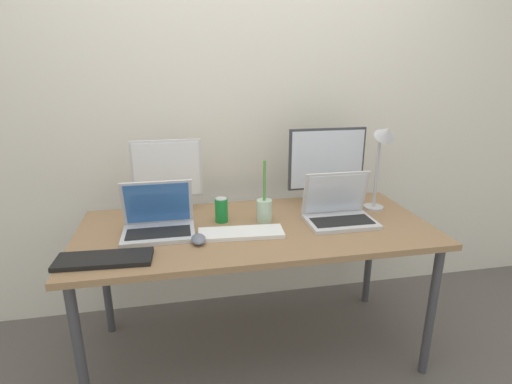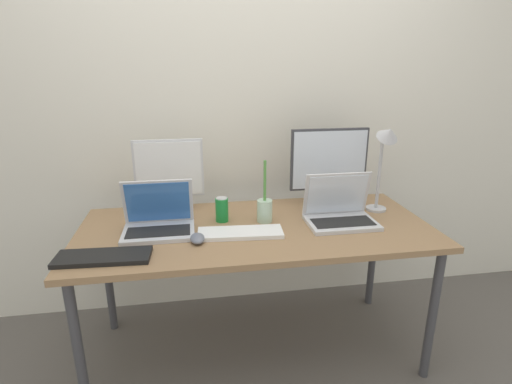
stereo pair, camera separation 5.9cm
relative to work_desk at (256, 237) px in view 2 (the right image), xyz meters
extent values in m
plane|color=#5B5651|center=(0.00, 0.00, -0.68)|extent=(16.00, 16.00, 0.00)
cube|color=silver|center=(0.00, 0.59, 0.62)|extent=(7.00, 0.08, 2.60)
cylinder|color=#424247|center=(-0.81, -0.33, -0.33)|extent=(0.04, 0.04, 0.71)
cylinder|color=#424247|center=(0.81, -0.33, -0.33)|extent=(0.04, 0.04, 0.71)
cylinder|color=#424247|center=(-0.81, 0.33, -0.33)|extent=(0.04, 0.04, 0.71)
cylinder|color=#424247|center=(0.81, 0.33, -0.33)|extent=(0.04, 0.04, 0.71)
cube|color=#93704C|center=(0.00, 0.00, 0.04)|extent=(1.74, 0.78, 0.03)
cylinder|color=silver|center=(-0.42, 0.30, 0.07)|extent=(0.18, 0.18, 0.01)
cylinder|color=silver|center=(-0.42, 0.30, 0.11)|extent=(0.03, 0.03, 0.07)
cube|color=silver|center=(-0.42, 0.30, 0.30)|extent=(0.37, 0.02, 0.31)
cube|color=white|center=(-0.42, 0.28, 0.30)|extent=(0.34, 0.01, 0.29)
cylinder|color=#38383D|center=(0.46, 0.26, 0.07)|extent=(0.19, 0.19, 0.01)
cylinder|color=#38383D|center=(0.46, 0.26, 0.11)|extent=(0.03, 0.03, 0.08)
cube|color=#38383D|center=(0.46, 0.26, 0.32)|extent=(0.44, 0.02, 0.34)
cube|color=silver|center=(0.46, 0.25, 0.32)|extent=(0.42, 0.01, 0.32)
cube|color=silver|center=(-0.47, -0.02, 0.07)|extent=(0.34, 0.24, 0.02)
cube|color=black|center=(-0.47, -0.04, 0.08)|extent=(0.29, 0.13, 0.00)
cube|color=silver|center=(-0.47, 0.07, 0.19)|extent=(0.34, 0.07, 0.23)
cube|color=#3366B2|center=(-0.47, 0.06, 0.19)|extent=(0.30, 0.06, 0.21)
cube|color=silver|center=(0.43, -0.05, 0.07)|extent=(0.34, 0.24, 0.02)
cube|color=black|center=(0.43, -0.07, 0.08)|extent=(0.30, 0.13, 0.00)
cube|color=silver|center=(0.43, 0.04, 0.19)|extent=(0.34, 0.06, 0.23)
cube|color=silver|center=(0.43, 0.04, 0.19)|extent=(0.31, 0.05, 0.21)
cube|color=white|center=(-0.09, -0.09, 0.07)|extent=(0.41, 0.17, 0.02)
cube|color=black|center=(-0.68, -0.24, 0.07)|extent=(0.39, 0.16, 0.02)
ellipsoid|color=slate|center=(-0.29, -0.14, 0.08)|extent=(0.07, 0.11, 0.03)
cylinder|color=#197F33|center=(-0.16, 0.10, 0.12)|extent=(0.07, 0.07, 0.12)
cylinder|color=silver|center=(-0.16, 0.10, 0.18)|extent=(0.06, 0.06, 0.00)
cylinder|color=#B2D1B7|center=(0.05, 0.06, 0.12)|extent=(0.08, 0.08, 0.11)
cylinder|color=#519342|center=(0.05, 0.06, 0.28)|extent=(0.01, 0.01, 0.21)
cylinder|color=#B7B7BC|center=(0.69, 0.12, 0.07)|extent=(0.11, 0.11, 0.01)
cylinder|color=#B7B7BC|center=(0.69, 0.12, 0.27)|extent=(0.02, 0.02, 0.39)
cone|color=#B7B7BC|center=(0.69, 0.06, 0.50)|extent=(0.11, 0.12, 0.11)
camera|label=1|loc=(-0.36, -1.81, 0.84)|focal=28.00mm
camera|label=2|loc=(-0.30, -1.82, 0.84)|focal=28.00mm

